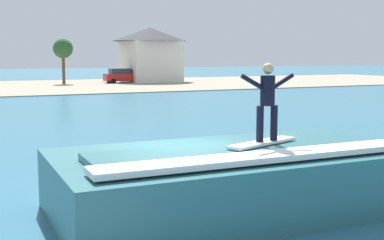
# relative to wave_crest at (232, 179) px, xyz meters

# --- Properties ---
(ground_plane) EXTENTS (260.00, 260.00, 0.00)m
(ground_plane) POSITION_rel_wave_crest_xyz_m (-0.87, 0.85, -0.71)
(ground_plane) COLOR #2C6781
(wave_crest) EXTENTS (7.79, 4.12, 1.51)m
(wave_crest) POSITION_rel_wave_crest_xyz_m (0.00, 0.00, 0.00)
(wave_crest) COLOR #2D646B
(wave_crest) RESTS_ON ground_plane
(surfboard) EXTENTS (2.02, 1.06, 0.06)m
(surfboard) POSITION_rel_wave_crest_xyz_m (0.59, -0.32, 0.83)
(surfboard) COLOR white
(surfboard) RESTS_ON wave_crest
(surfer) EXTENTS (1.34, 0.32, 1.72)m
(surfer) POSITION_rel_wave_crest_xyz_m (0.70, -0.32, 1.82)
(surfer) COLOR black
(surfer) RESTS_ON surfboard
(shoreline_bank) EXTENTS (120.00, 27.34, 0.08)m
(shoreline_bank) POSITION_rel_wave_crest_xyz_m (-0.87, 48.75, -0.67)
(shoreline_bank) COLOR gray
(shoreline_bank) RESTS_ON ground_plane
(car_far_shore) EXTENTS (4.55, 2.18, 1.86)m
(car_far_shore) POSITION_rel_wave_crest_xyz_m (13.03, 51.67, 0.24)
(car_far_shore) COLOR red
(car_far_shore) RESTS_ON ground_plane
(house_gabled_white) EXTENTS (9.73, 9.73, 7.10)m
(house_gabled_white) POSITION_rel_wave_crest_xyz_m (17.40, 53.53, 3.32)
(house_gabled_white) COLOR silver
(house_gabled_white) RESTS_ON ground_plane
(tree_tall_bare) EXTENTS (2.36, 2.36, 5.49)m
(tree_tall_bare) POSITION_rel_wave_crest_xyz_m (6.01, 52.52, 3.51)
(tree_tall_bare) COLOR brown
(tree_tall_bare) RESTS_ON ground_plane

